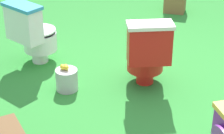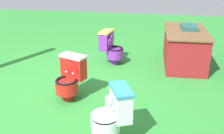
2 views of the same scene
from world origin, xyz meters
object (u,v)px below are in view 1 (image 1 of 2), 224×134
object	(u,v)px
toilet_red	(147,53)
lemon_bucket	(67,79)
toilet_white	(33,33)
small_crate	(175,0)

from	to	relation	value
toilet_red	lemon_bucket	xyz separation A→B (m)	(0.28, 0.75, -0.26)
lemon_bucket	toilet_red	bearing A→B (deg)	-110.63
toilet_white	lemon_bucket	bearing A→B (deg)	-13.68
toilet_white	small_crate	xyz separation A→B (m)	(0.70, -2.30, -0.20)
toilet_red	toilet_white	bearing A→B (deg)	152.70
small_crate	toilet_white	bearing A→B (deg)	106.82
lemon_bucket	small_crate	bearing A→B (deg)	-57.67
toilet_red	small_crate	world-z (taller)	toilet_red
toilet_red	lemon_bucket	world-z (taller)	toilet_red
toilet_red	small_crate	xyz separation A→B (m)	(1.66, -1.44, -0.20)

